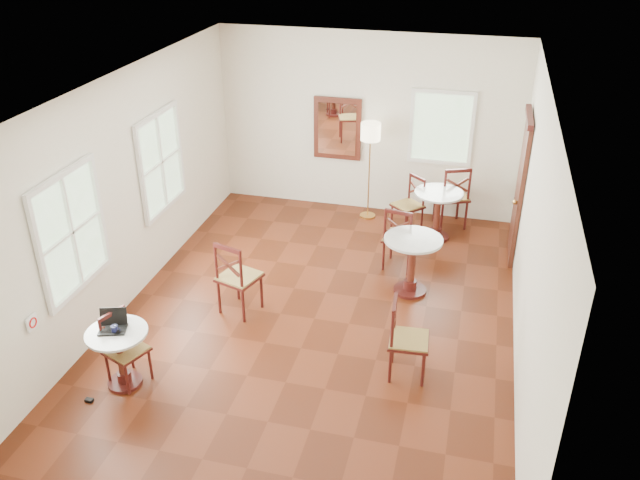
# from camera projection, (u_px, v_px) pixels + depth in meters

# --- Properties ---
(ground) EXTENTS (7.00, 7.00, 0.00)m
(ground) POSITION_uv_depth(u_px,v_px,m) (314.00, 319.00, 8.50)
(ground) COLOR #57210E
(ground) RESTS_ON ground
(room_shell) EXTENTS (5.02, 7.02, 3.01)m
(room_shell) POSITION_uv_depth(u_px,v_px,m) (315.00, 175.00, 7.85)
(room_shell) COLOR white
(room_shell) RESTS_ON ground
(cafe_table_near) EXTENTS (0.67, 0.67, 0.71)m
(cafe_table_near) POSITION_uv_depth(u_px,v_px,m) (120.00, 352.00, 7.18)
(cafe_table_near) COLOR #441411
(cafe_table_near) RESTS_ON ground
(cafe_table_mid) EXTENTS (0.78, 0.78, 0.83)m
(cafe_table_mid) POSITION_uv_depth(u_px,v_px,m) (412.00, 259.00, 8.83)
(cafe_table_mid) COLOR #441411
(cafe_table_mid) RESTS_ON ground
(cafe_table_back) EXTENTS (0.75, 0.75, 0.80)m
(cafe_table_back) POSITION_uv_depth(u_px,v_px,m) (437.00, 210.00, 10.25)
(cafe_table_back) COLOR #441411
(cafe_table_back) RESTS_ON ground
(chair_near_a) EXTENTS (0.60, 0.60, 1.04)m
(chair_near_a) POSITION_uv_depth(u_px,v_px,m) (238.00, 277.00, 8.41)
(chair_near_a) COLOR #441411
(chair_near_a) RESTS_ON ground
(chair_near_b) EXTENTS (0.52, 0.52, 0.87)m
(chair_near_b) POSITION_uv_depth(u_px,v_px,m) (125.00, 349.00, 7.24)
(chair_near_b) COLOR #441411
(chair_near_b) RESTS_ON ground
(chair_mid_a) EXTENTS (0.52, 0.52, 0.99)m
(chair_mid_a) POSITION_uv_depth(u_px,v_px,m) (400.00, 238.00, 9.43)
(chair_mid_a) COLOR #441411
(chair_mid_a) RESTS_ON ground
(chair_mid_b) EXTENTS (0.48, 0.48, 0.97)m
(chair_mid_b) POSITION_uv_depth(u_px,v_px,m) (407.00, 339.00, 7.31)
(chair_mid_b) COLOR #441411
(chair_mid_b) RESTS_ON ground
(chair_back_a) EXTENTS (0.64, 0.64, 1.07)m
(chair_back_a) POSITION_uv_depth(u_px,v_px,m) (452.00, 196.00, 10.61)
(chair_back_a) COLOR #441411
(chair_back_a) RESTS_ON ground
(chair_back_b) EXTENTS (0.59, 0.59, 0.91)m
(chair_back_b) POSITION_uv_depth(u_px,v_px,m) (409.00, 205.00, 10.51)
(chair_back_b) COLOR #441411
(chair_back_b) RESTS_ON ground
(floor_lamp) EXTENTS (0.32, 0.32, 1.64)m
(floor_lamp) POSITION_uv_depth(u_px,v_px,m) (370.00, 138.00, 10.51)
(floor_lamp) COLOR #BF8C3F
(floor_lamp) RESTS_ON ground
(laptop) EXTENTS (0.35, 0.32, 0.21)m
(laptop) POSITION_uv_depth(u_px,v_px,m) (113.00, 324.00, 7.09)
(laptop) COLOR black
(laptop) RESTS_ON cafe_table_near
(mouse) EXTENTS (0.10, 0.07, 0.04)m
(mouse) POSITION_uv_depth(u_px,v_px,m) (116.00, 331.00, 7.04)
(mouse) COLOR black
(mouse) RESTS_ON cafe_table_near
(navy_mug) EXTENTS (0.11, 0.07, 0.08)m
(navy_mug) POSITION_uv_depth(u_px,v_px,m) (115.00, 329.00, 7.02)
(navy_mug) COLOR black
(navy_mug) RESTS_ON cafe_table_near
(water_glass) EXTENTS (0.06, 0.06, 0.09)m
(water_glass) POSITION_uv_depth(u_px,v_px,m) (116.00, 328.00, 7.03)
(water_glass) COLOR white
(water_glass) RESTS_ON cafe_table_near
(power_adapter) EXTENTS (0.09, 0.05, 0.03)m
(power_adapter) POSITION_uv_depth(u_px,v_px,m) (89.00, 400.00, 7.11)
(power_adapter) COLOR black
(power_adapter) RESTS_ON ground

